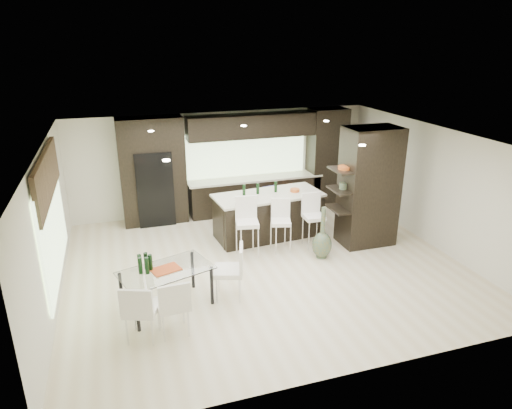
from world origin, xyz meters
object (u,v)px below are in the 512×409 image
object	(u,v)px
stool_right	(313,226)
chair_end	(229,274)
stool_mid	(281,231)
kitchen_island	(268,215)
chair_near	(173,308)
floor_vase	(323,233)
stool_left	(247,233)
bench	(283,211)
chair_far	(142,313)
dining_table	(167,289)

from	to	relation	value
stool_right	chair_end	world-z (taller)	stool_right
stool_mid	chair_end	bearing A→B (deg)	-118.84
kitchen_island	chair_near	bearing A→B (deg)	-135.34
floor_vase	stool_left	bearing A→B (deg)	159.89
bench	chair_far	distance (m)	5.50
dining_table	chair_end	distance (m)	1.11
stool_mid	bench	world-z (taller)	stool_mid
stool_right	chair_far	distance (m)	4.59
stool_left	chair_far	world-z (taller)	stool_left
floor_vase	dining_table	bearing A→B (deg)	-164.22
floor_vase	chair_end	bearing A→B (deg)	-157.36
kitchen_island	dining_table	bearing A→B (deg)	-143.21
kitchen_island	chair_near	xyz separation A→B (m)	(-2.70, -3.17, -0.07)
stool_left	bench	bearing A→B (deg)	58.40
stool_right	chair_near	bearing A→B (deg)	-144.18
floor_vase	chair_near	xyz separation A→B (m)	(-3.44, -1.74, -0.12)
stool_left	chair_end	bearing A→B (deg)	-107.63
kitchen_island	stool_left	size ratio (longest dim) A/B	2.39
bench	chair_end	xyz separation A→B (m)	(-2.27, -3.15, 0.20)
chair_near	chair_end	size ratio (longest dim) A/B	0.97
stool_right	stool_mid	bearing A→B (deg)	-178.38
bench	chair_end	distance (m)	3.89
stool_right	bench	bearing A→B (deg)	95.99
stool_right	bench	xyz separation A→B (m)	(-0.10, 1.61, -0.23)
stool_left	stool_right	xyz separation A→B (m)	(1.56, 0.01, -0.03)
dining_table	stool_right	bearing A→B (deg)	5.79
kitchen_island	dining_table	size ratio (longest dim) A/B	1.65
stool_mid	floor_vase	xyz separation A→B (m)	(0.74, -0.58, 0.10)
stool_left	chair_end	size ratio (longest dim) A/B	1.12
stool_right	chair_end	size ratio (longest dim) A/B	1.05
floor_vase	chair_near	distance (m)	3.85
chair_near	chair_far	bearing A→B (deg)	177.33
stool_mid	stool_right	distance (m)	0.78
bench	floor_vase	xyz separation A→B (m)	(0.06, -2.18, 0.30)
stool_mid	chair_far	bearing A→B (deg)	-127.04
stool_left	stool_right	bearing A→B (deg)	10.88
stool_right	chair_near	size ratio (longest dim) A/B	1.08
dining_table	chair_near	world-z (taller)	chair_near
stool_right	chair_end	xyz separation A→B (m)	(-2.37, -1.54, -0.02)
floor_vase	chair_near	size ratio (longest dim) A/B	1.25
bench	chair_near	size ratio (longest dim) A/B	1.54
stool_left	bench	size ratio (longest dim) A/B	0.75
floor_vase	chair_end	size ratio (longest dim) A/B	1.22
floor_vase	chair_far	size ratio (longest dim) A/B	1.24
stool_left	floor_vase	distance (m)	1.62
stool_right	chair_near	distance (m)	4.18
kitchen_island	dining_table	world-z (taller)	kitchen_island
kitchen_island	chair_far	world-z (taller)	kitchen_island
stool_right	chair_far	bearing A→B (deg)	-147.49
stool_right	floor_vase	size ratio (longest dim) A/B	0.86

